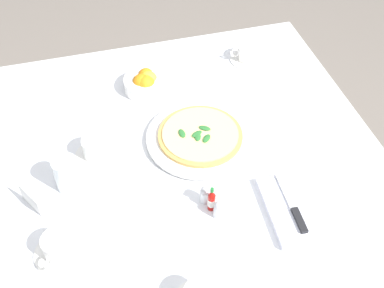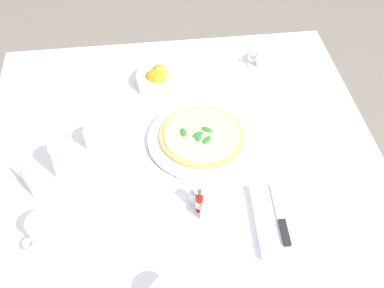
{
  "view_description": "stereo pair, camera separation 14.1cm",
  "coord_description": "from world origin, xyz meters",
  "views": [
    {
      "loc": [
        -0.91,
        0.22,
        1.78
      ],
      "look_at": [
        0.03,
        -0.03,
        0.76
      ],
      "focal_mm": 45.32,
      "sensor_mm": 36.0,
      "label": 1
    },
    {
      "loc": [
        -0.94,
        0.08,
        1.78
      ],
      "look_at": [
        0.03,
        -0.03,
        0.76
      ],
      "focal_mm": 45.32,
      "sensor_mm": 36.0,
      "label": 2
    }
  ],
  "objects": [
    {
      "name": "dining_table",
      "position": [
        0.0,
        0.0,
        0.61
      ],
      "size": [
        1.16,
        1.16,
        0.74
      ],
      "color": "white",
      "rests_on": "ground_plane"
    },
    {
      "name": "hot_sauce_bottle",
      "position": [
        -0.19,
        -0.02,
        0.77
      ],
      "size": [
        0.02,
        0.02,
        0.08
      ],
      "color": "#B7140F",
      "rests_on": "dining_table"
    },
    {
      "name": "menu_card",
      "position": [
        -0.07,
        0.43,
        0.77
      ],
      "size": [
        0.08,
        0.05,
        0.06
      ],
      "rotation": [
        0.0,
        0.0,
        0.54
      ],
      "color": "white",
      "rests_on": "dining_table"
    },
    {
      "name": "coffee_cup_near_left",
      "position": [
        0.07,
        0.24,
        0.77
      ],
      "size": [
        0.13,
        0.13,
        0.07
      ],
      "color": "white",
      "rests_on": "dining_table"
    },
    {
      "name": "ground_plane",
      "position": [
        0.0,
        0.0,
        0.0
      ],
      "size": [
        8.0,
        8.0,
        0.0
      ],
      "primitive_type": "plane",
      "color": "slate"
    },
    {
      "name": "pizza",
      "position": [
        0.05,
        -0.06,
        0.76
      ],
      "size": [
        0.25,
        0.25,
        0.02
      ],
      "color": "tan",
      "rests_on": "pizza_plate"
    },
    {
      "name": "salt_shaker",
      "position": [
        -0.17,
        -0.01,
        0.76
      ],
      "size": [
        0.03,
        0.03,
        0.06
      ],
      "color": "white",
      "rests_on": "dining_table"
    },
    {
      "name": "coffee_cup_far_right",
      "position": [
        0.39,
        -0.34,
        0.76
      ],
      "size": [
        0.13,
        0.13,
        0.06
      ],
      "color": "white",
      "rests_on": "dining_table"
    },
    {
      "name": "citrus_bowl",
      "position": [
        0.33,
        0.04,
        0.77
      ],
      "size": [
        0.15,
        0.15,
        0.07
      ],
      "color": "white",
      "rests_on": "dining_table"
    },
    {
      "name": "pizza_plate",
      "position": [
        0.05,
        -0.06,
        0.75
      ],
      "size": [
        0.32,
        0.32,
        0.02
      ],
      "color": "white",
      "rests_on": "dining_table"
    },
    {
      "name": "napkin_folded",
      "position": [
        -0.26,
        -0.23,
        0.75
      ],
      "size": [
        0.23,
        0.14,
        0.02
      ],
      "rotation": [
        0.0,
        0.0,
        -0.06
      ],
      "color": "white",
      "rests_on": "dining_table"
    },
    {
      "name": "coffee_cup_center_back",
      "position": [
        -0.23,
        0.37,
        0.77
      ],
      "size": [
        0.13,
        0.13,
        0.06
      ],
      "color": "white",
      "rests_on": "dining_table"
    },
    {
      "name": "water_glass_far_left",
      "position": [
        -0.02,
        0.33,
        0.78
      ],
      "size": [
        0.07,
        0.07,
        0.1
      ],
      "color": "white",
      "rests_on": "dining_table"
    },
    {
      "name": "dinner_knife",
      "position": [
        -0.26,
        -0.23,
        0.76
      ],
      "size": [
        0.2,
        0.03,
        0.01
      ],
      "rotation": [
        0.0,
        0.0,
        -0.05
      ],
      "color": "silver",
      "rests_on": "napkin_folded"
    },
    {
      "name": "pepper_shaker",
      "position": [
        -0.22,
        -0.03,
        0.76
      ],
      "size": [
        0.03,
        0.03,
        0.06
      ],
      "color": "white",
      "rests_on": "dining_table"
    }
  ]
}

